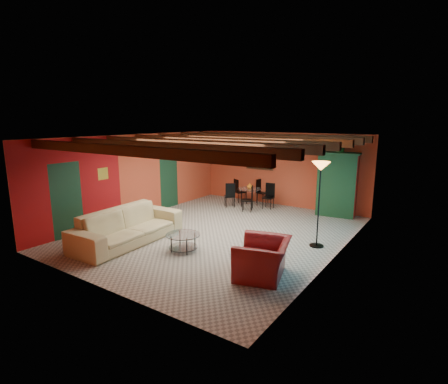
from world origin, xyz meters
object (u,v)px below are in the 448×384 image
Objects in this scene: floor_lamp at (319,205)px; dining_table at (250,194)px; sofa at (128,226)px; coffee_table at (183,242)px; armoire at (338,185)px; armchair at (263,258)px; potted_plant at (341,146)px; vase at (250,179)px.

dining_table is at bearing 142.81° from floor_lamp.
sofa is 1.39× the size of floor_lamp.
sofa is 1.63m from coffee_table.
armoire reaches higher than dining_table.
potted_plant is (-0.12, 5.51, 1.92)m from armchair.
armchair is 0.58× the size of armoire.
dining_table is 3.54× the size of potted_plant.
dining_table is 4.45m from floor_lamp.
armoire is 9.90× the size of vase.
potted_plant is at bearing 165.17° from armchair.
potted_plant reaches higher than sofa.
vase is at bearing -177.20° from armoire.
armchair is (3.86, 0.17, -0.06)m from sofa.
armchair reaches higher than coffee_table.
vase is (-3.18, 4.97, 0.64)m from armchair.
floor_lamp is (0.33, 2.30, 0.70)m from armchair.
floor_lamp reaches higher than coffee_table.
armchair is at bearing -88.75° from potted_plant.
armchair is at bearing -57.38° from dining_table.
dining_table reaches higher than sofa.
armchair is at bearing -4.09° from coffee_table.
floor_lamp is 3.46m from potted_plant.
sofa is at bearing -97.59° from dining_table.
coffee_table is 1.68× the size of potted_plant.
potted_plant is at bearing 10.17° from dining_table.
vase is (-3.51, 2.66, -0.06)m from floor_lamp.
floor_lamp is at bearing -62.03° from sofa.
potted_plant is at bearing -35.95° from sofa.
potted_plant reaches higher than coffee_table.
sofa is 3.60× the size of coffee_table.
armoire is (2.16, 5.35, 0.81)m from coffee_table.
coffee_table is at bearing -79.39° from vase.
floor_lamp is at bearing 39.39° from coffee_table.
armchair is 5.93m from vase.
coffee_table is 5.83m from armoire.
dining_table is at bearing -10.19° from sofa.
sofa is 4.91m from floor_lamp.
armchair is at bearing -90.06° from sofa.
floor_lamp reaches higher than vase.
dining_table is at bearing 100.61° from coffee_table.
coffee_table is 6.14m from potted_plant.
floor_lamp reaches higher than dining_table.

